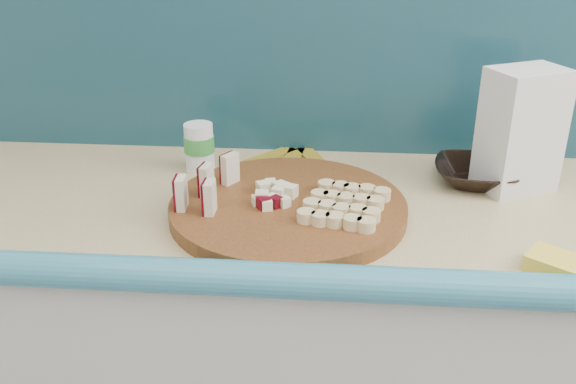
% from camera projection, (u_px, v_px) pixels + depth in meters
% --- Properties ---
extents(kitchen_counter, '(2.20, 0.63, 0.91)m').
position_uv_depth(kitchen_counter, '(383.00, 381.00, 1.47)').
color(kitchen_counter, beige).
rests_on(kitchen_counter, ground).
extents(backsplash, '(2.20, 0.02, 0.50)m').
position_uv_depth(backsplash, '(395.00, 47.00, 1.44)').
color(backsplash, teal).
rests_on(backsplash, kitchen_counter).
extents(cutting_board, '(0.55, 0.55, 0.03)m').
position_uv_depth(cutting_board, '(288.00, 208.00, 1.23)').
color(cutting_board, '#4A280F').
rests_on(cutting_board, kitchen_counter).
extents(apple_wedges, '(0.10, 0.18, 0.06)m').
position_uv_depth(apple_wedges, '(207.00, 184.00, 1.22)').
color(apple_wedges, beige).
rests_on(apple_wedges, cutting_board).
extents(apple_chunks, '(0.07, 0.07, 0.02)m').
position_uv_depth(apple_chunks, '(274.00, 194.00, 1.23)').
color(apple_chunks, '#F5EEC4').
rests_on(apple_chunks, cutting_board).
extents(banana_slices, '(0.17, 0.19, 0.02)m').
position_uv_depth(banana_slices, '(345.00, 205.00, 1.19)').
color(banana_slices, '#D3BA81').
rests_on(banana_slices, cutting_board).
extents(brown_bowl, '(0.19, 0.19, 0.04)m').
position_uv_depth(brown_bowl, '(477.00, 174.00, 1.36)').
color(brown_bowl, black).
rests_on(brown_bowl, kitchen_counter).
extents(flour_bag, '(0.18, 0.16, 0.25)m').
position_uv_depth(flour_bag, '(521.00, 130.00, 1.30)').
color(flour_bag, silver).
rests_on(flour_bag, kitchen_counter).
extents(canister, '(0.07, 0.07, 0.11)m').
position_uv_depth(canister, '(199.00, 147.00, 1.41)').
color(canister, white).
rests_on(canister, kitchen_counter).
extents(sponge, '(0.11, 0.11, 0.03)m').
position_uv_depth(sponge, '(558.00, 265.00, 1.04)').
color(sponge, yellow).
rests_on(sponge, kitchen_counter).
extents(banana_peel, '(0.24, 0.20, 0.01)m').
position_uv_depth(banana_peel, '(292.00, 158.00, 1.49)').
color(banana_peel, gold).
rests_on(banana_peel, kitchen_counter).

